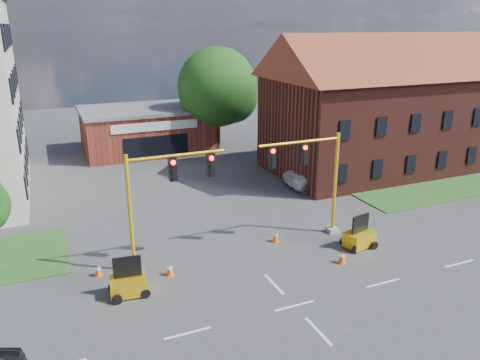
{
  "coord_description": "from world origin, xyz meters",
  "views": [
    {
      "loc": [
        -9.41,
        -15.76,
        12.04
      ],
      "look_at": [
        1.61,
        10.0,
        2.71
      ],
      "focal_mm": 35.0,
      "sensor_mm": 36.0,
      "label": 1
    }
  ],
  "objects_px": {
    "signal_mast_east": "(312,174)",
    "pickup_white": "(322,176)",
    "trailer_east": "(359,237)",
    "signal_mast_west": "(162,195)",
    "trailer_west": "(129,284)"
  },
  "relations": [
    {
      "from": "trailer_west",
      "to": "pickup_white",
      "type": "distance_m",
      "value": 19.47
    },
    {
      "from": "trailer_east",
      "to": "trailer_west",
      "type": "bearing_deg",
      "value": 166.53
    },
    {
      "from": "signal_mast_east",
      "to": "pickup_white",
      "type": "height_order",
      "value": "signal_mast_east"
    },
    {
      "from": "signal_mast_west",
      "to": "pickup_white",
      "type": "xyz_separation_m",
      "value": [
        14.5,
        7.69,
        -3.11
      ]
    },
    {
      "from": "signal_mast_east",
      "to": "trailer_east",
      "type": "relative_size",
      "value": 3.31
    },
    {
      "from": "pickup_white",
      "to": "trailer_east",
      "type": "bearing_deg",
      "value": 160.16
    },
    {
      "from": "signal_mast_west",
      "to": "trailer_west",
      "type": "bearing_deg",
      "value": -137.23
    },
    {
      "from": "signal_mast_west",
      "to": "pickup_white",
      "type": "relative_size",
      "value": 1.06
    },
    {
      "from": "signal_mast_east",
      "to": "pickup_white",
      "type": "xyz_separation_m",
      "value": [
        5.79,
        7.69,
        -3.11
      ]
    },
    {
      "from": "signal_mast_east",
      "to": "signal_mast_west",
      "type": "bearing_deg",
      "value": 180.0
    },
    {
      "from": "signal_mast_east",
      "to": "pickup_white",
      "type": "bearing_deg",
      "value": 53.05
    },
    {
      "from": "trailer_east",
      "to": "pickup_white",
      "type": "bearing_deg",
      "value": 55.9
    },
    {
      "from": "trailer_west",
      "to": "pickup_white",
      "type": "bearing_deg",
      "value": 37.66
    },
    {
      "from": "trailer_west",
      "to": "trailer_east",
      "type": "xyz_separation_m",
      "value": [
        12.95,
        -0.13,
        -0.0
      ]
    },
    {
      "from": "signal_mast_east",
      "to": "trailer_west",
      "type": "xyz_separation_m",
      "value": [
        -11.02,
        -2.14,
        -3.33
      ]
    }
  ]
}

